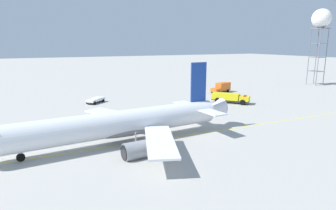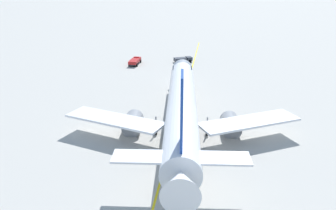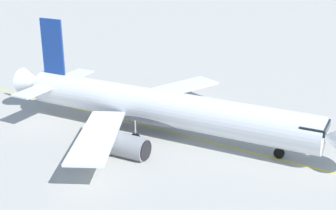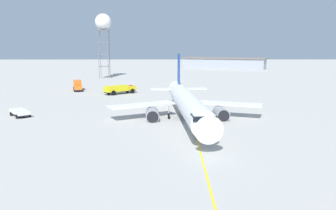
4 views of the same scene
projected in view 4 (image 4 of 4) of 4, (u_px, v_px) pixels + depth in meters
The scene contains 8 objects.
ground_plane at pixel (189, 124), 59.78m from camera, with size 600.00×600.00×0.00m, color #ADAAA3.
airliner_main at pixel (187, 104), 62.90m from camera, with size 41.56×30.64×12.35m.
pushback_tug_truck at pixel (20, 112), 66.58m from camera, with size 5.63×5.34×1.30m.
fire_tender_truck at pixel (119, 89), 97.65m from camera, with size 8.29×9.19×2.50m.
catering_truck_truck at pixel (78, 85), 105.42m from camera, with size 7.87×4.42×3.10m.
radar_tower at pixel (103, 23), 143.51m from camera, with size 6.80×6.80×27.60m.
terminal_shed at pixel (224, 63), 208.65m from camera, with size 33.64×52.85×6.84m.
taxiway_centreline at pixel (192, 118), 64.71m from camera, with size 136.18×3.04×0.01m.
Camera 4 is at (-58.25, 4.24, 13.77)m, focal length 35.72 mm.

